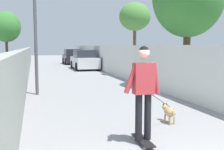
{
  "coord_description": "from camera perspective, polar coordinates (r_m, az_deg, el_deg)",
  "views": [
    {
      "loc": [
        -2.94,
        2.31,
        1.84
      ],
      "look_at": [
        4.72,
        0.11,
        1.0
      ],
      "focal_mm": 43.87,
      "sensor_mm": 36.0,
      "label": 1
    }
  ],
  "objects": [
    {
      "name": "fence_right",
      "position": [
        15.8,
        2.71,
        2.75
      ],
      "size": [
        48.0,
        0.3,
        1.88
      ],
      "primitive_type": "cube",
      "color": "silver",
      "rests_on": "ground"
    },
    {
      "name": "tree_right_near",
      "position": [
        17.13,
        4.78,
        11.92
      ],
      "size": [
        1.91,
        1.91,
        4.51
      ],
      "color": "brown",
      "rests_on": "ground"
    },
    {
      "name": "car_far",
      "position": [
        28.98,
        -8.27,
        3.73
      ],
      "size": [
        3.87,
        1.8,
        1.54
      ],
      "color": "black",
      "rests_on": "ground"
    },
    {
      "name": "skateboard",
      "position": [
        5.35,
        6.45,
        -13.36
      ],
      "size": [
        0.8,
        0.22,
        0.08
      ],
      "color": "black",
      "rests_on": "ground"
    },
    {
      "name": "wall_left",
      "position": [
        14.97,
        -17.73,
        1.95
      ],
      "size": [
        48.0,
        0.3,
        1.71
      ],
      "primitive_type": "cube",
      "color": "#999E93",
      "rests_on": "ground"
    },
    {
      "name": "dog",
      "position": [
        6.77,
        11.76,
        -7.48
      ],
      "size": [
        1.46,
        1.27,
        1.06
      ],
      "color": "tan",
      "rests_on": "ground"
    },
    {
      "name": "car_near",
      "position": [
        22.06,
        -5.79,
        3.07
      ],
      "size": [
        4.27,
        1.8,
        1.54
      ],
      "color": "silver",
      "rests_on": "ground"
    },
    {
      "name": "person_skateboarder",
      "position": [
        5.1,
        6.59,
        -2.14
      ],
      "size": [
        0.23,
        0.71,
        1.76
      ],
      "color": "black",
      "rests_on": "skateboard"
    },
    {
      "name": "lamp_post",
      "position": [
        10.8,
        -15.8,
        13.18
      ],
      "size": [
        0.36,
        0.36,
        4.78
      ],
      "color": "#4C4C51",
      "rests_on": "ground"
    },
    {
      "name": "ground_plane",
      "position": [
        17.19,
        -8.22,
        -0.19
      ],
      "size": [
        80.0,
        80.0,
        0.0
      ],
      "primitive_type": "plane",
      "color": "gray"
    },
    {
      "name": "tree_left_distant",
      "position": [
        22.06,
        -21.24,
        9.32
      ],
      "size": [
        2.15,
        2.15,
        4.43
      ],
      "color": "#473523",
      "rests_on": "ground"
    }
  ]
}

